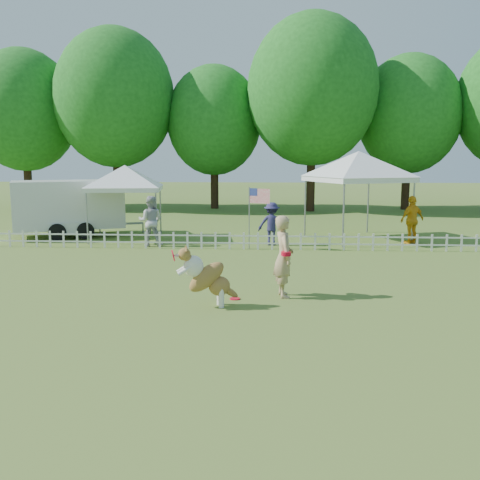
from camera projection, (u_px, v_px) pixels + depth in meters
The scene contains 17 objects.
ground at pixel (237, 302), 11.93m from camera, with size 120.00×120.00×0.00m, color #436720.
picket_fence at pixel (251, 241), 18.79m from camera, with size 22.00×0.08×0.60m, color silver, non-canonical shape.
handler at pixel (284, 256), 12.28m from camera, with size 0.69×0.45×1.89m, color tan.
dog at pixel (208, 277), 11.46m from camera, with size 1.28×0.43×1.32m, color brown, non-canonical shape.
frisbee_on_turf at pixel (235, 299), 12.19m from camera, with size 0.24×0.24×0.02m, color red.
canopy_tent_left at pixel (126, 203), 21.07m from camera, with size 2.76×2.76×2.85m, color white, non-canonical shape.
canopy_tent_right at pixel (357, 197), 20.96m from camera, with size 3.27×3.27×3.38m, color white, non-canonical shape.
cargo_trailer at pixel (69, 208), 21.81m from camera, with size 5.31×2.34×2.34m, color silver, non-canonical shape.
flag_pole at pixel (249, 218), 18.80m from camera, with size 0.84×0.09×2.19m, color gray, non-canonical shape.
spectator_a at pixel (151, 221), 19.48m from camera, with size 0.89×0.69×1.83m, color #AAAAAF.
spectator_b at pixel (272, 224), 19.66m from camera, with size 1.02×0.59×1.59m, color #292652.
spectator_c at pixel (412, 220), 19.96m from camera, with size 1.06×0.44×1.80m, color gold.
tree_far_left at pixel (25, 121), 33.74m from camera, with size 6.60×6.60×11.00m, color #1A5C1A, non-canonical shape.
tree_left at pixel (115, 112), 32.80m from camera, with size 7.40×7.40×12.00m, color #1A5C1A, non-canonical shape.
tree_center_left at pixel (214, 131), 33.57m from camera, with size 6.00×6.00×9.80m, color #1A5C1A, non-canonical shape.
tree_center_right at pixel (312, 105), 31.50m from camera, with size 7.60×7.60×12.60m, color #1A5C1A, non-canonical shape.
tree_right at pixel (408, 125), 32.77m from camera, with size 6.20×6.20×10.40m, color #1A5C1A, non-canonical shape.
Camera 1 is at (0.80, -11.55, 3.18)m, focal length 40.00 mm.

